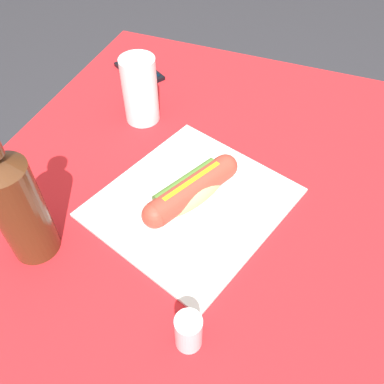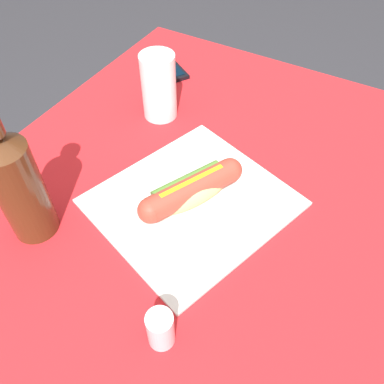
# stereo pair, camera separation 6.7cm
# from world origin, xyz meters

# --- Properties ---
(ground_plane) EXTENTS (6.00, 6.00, 0.00)m
(ground_plane) POSITION_xyz_m (0.00, 0.00, 0.00)
(ground_plane) COLOR #2D2D33
(ground_plane) RESTS_ON ground
(dining_table) EXTENTS (0.99, 0.88, 0.73)m
(dining_table) POSITION_xyz_m (0.00, 0.00, 0.59)
(dining_table) COLOR brown
(dining_table) RESTS_ON ground
(paper_wrapper) EXTENTS (0.38, 0.36, 0.01)m
(paper_wrapper) POSITION_xyz_m (-0.02, 0.04, 0.73)
(paper_wrapper) COLOR silver
(paper_wrapper) RESTS_ON dining_table
(hot_dog) EXTENTS (0.19, 0.11, 0.05)m
(hot_dog) POSITION_xyz_m (-0.02, 0.04, 0.77)
(hot_dog) COLOR #E5BC75
(hot_dog) RESTS_ON paper_wrapper
(cell_phone) EXTENTS (0.12, 0.14, 0.01)m
(cell_phone) POSITION_xyz_m (0.32, 0.31, 0.74)
(cell_phone) COLOR black
(cell_phone) RESTS_ON dining_table
(soda_bottle) EXTENTS (0.07, 0.07, 0.24)m
(soda_bottle) POSITION_xyz_m (-0.19, 0.24, 0.84)
(soda_bottle) COLOR #4C2814
(soda_bottle) RESTS_ON dining_table
(drinking_cup) EXTENTS (0.07, 0.07, 0.14)m
(drinking_cup) POSITION_xyz_m (0.17, 0.22, 0.80)
(drinking_cup) COLOR white
(drinking_cup) RESTS_ON dining_table
(salt_shaker) EXTENTS (0.04, 0.04, 0.06)m
(salt_shaker) POSITION_xyz_m (-0.24, -0.04, 0.76)
(salt_shaker) COLOR silver
(salt_shaker) RESTS_ON dining_table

